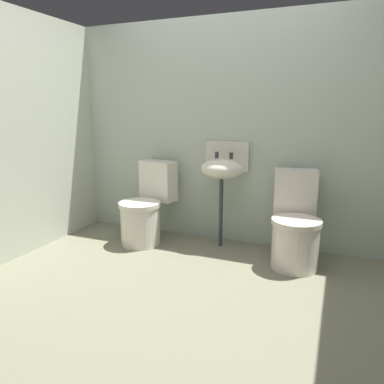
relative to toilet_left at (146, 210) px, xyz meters
The scene contains 5 objects.
ground_plane 1.25m from the toilet_left, 51.71° to the right, with size 3.60×2.98×0.08m, color slate.
wall_back 1.12m from the toilet_left, 28.38° to the left, with size 3.60×0.10×2.13m, color #B0BEAF.
toilet_left is the anchor object (origin of this frame).
toilet_right 1.42m from the toilet_left, ahead, with size 0.49×0.65×0.78m.
sink 0.86m from the toilet_left, 14.58° to the left, with size 0.42×0.35×0.99m.
Camera 1 is at (0.98, -2.09, 1.30)m, focal length 34.14 mm.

